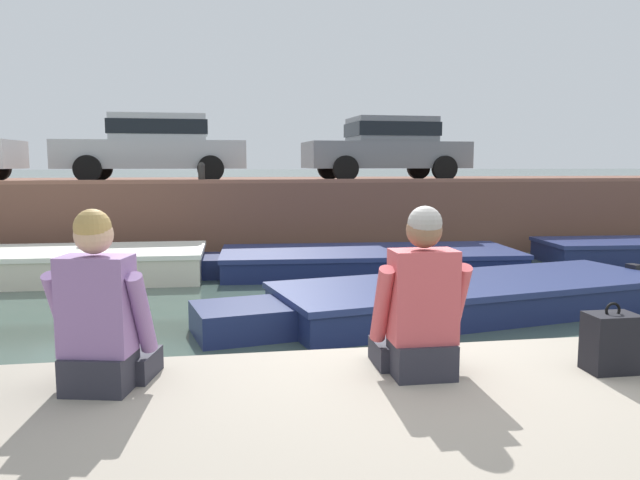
% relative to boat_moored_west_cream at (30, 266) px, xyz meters
% --- Properties ---
extents(ground_plane, '(400.00, 400.00, 0.00)m').
position_rel_boat_moored_west_cream_xyz_m(ground_plane, '(4.48, -2.87, -0.27)').
color(ground_plane, '#42564C').
extents(far_quay_wall, '(60.00, 6.00, 1.62)m').
position_rel_boat_moored_west_cream_xyz_m(far_quay_wall, '(4.48, 4.84, 0.55)').
color(far_quay_wall, brown).
rests_on(far_quay_wall, ground).
extents(far_wall_coping, '(60.00, 0.24, 0.08)m').
position_rel_boat_moored_west_cream_xyz_m(far_wall_coping, '(4.48, 1.96, 1.40)').
color(far_wall_coping, '#925F4C').
rests_on(far_wall_coping, far_quay_wall).
extents(boat_moored_west_cream, '(6.55, 2.10, 0.53)m').
position_rel_boat_moored_west_cream_xyz_m(boat_moored_west_cream, '(0.00, 0.00, 0.00)').
color(boat_moored_west_cream, silver).
rests_on(boat_moored_west_cream, ground).
extents(boat_moored_central_navy, '(6.67, 2.43, 0.43)m').
position_rel_boat_moored_west_cream_xyz_m(boat_moored_central_navy, '(5.80, -0.10, -0.05)').
color(boat_moored_central_navy, navy).
rests_on(boat_moored_central_navy, ground).
extents(motorboat_passing, '(6.79, 2.92, 0.93)m').
position_rel_boat_moored_west_cream_xyz_m(motorboat_passing, '(6.50, -3.52, -0.04)').
color(motorboat_passing, navy).
rests_on(motorboat_passing, ground).
extents(car_left_inner_silver, '(4.31, 1.98, 1.54)m').
position_rel_boat_moored_west_cream_xyz_m(car_left_inner_silver, '(1.84, 3.73, 2.20)').
color(car_left_inner_silver, '#B7BABC').
rests_on(car_left_inner_silver, far_quay_wall).
extents(car_centre_grey, '(4.01, 2.06, 1.54)m').
position_rel_boat_moored_west_cream_xyz_m(car_centre_grey, '(7.45, 3.73, 2.20)').
color(car_centre_grey, slate).
rests_on(car_centre_grey, far_quay_wall).
extents(mooring_bollard_mid, '(0.15, 0.15, 0.45)m').
position_rel_boat_moored_west_cream_xyz_m(mooring_bollard_mid, '(2.94, 2.09, 1.60)').
color(mooring_bollard_mid, '#2D2B28').
rests_on(mooring_bollard_mid, far_quay_wall).
extents(person_seated_left, '(0.58, 0.59, 0.96)m').
position_rel_boat_moored_west_cream_xyz_m(person_seated_left, '(2.65, -8.07, 0.96)').
color(person_seated_left, '#282833').
rests_on(person_seated_left, near_quay).
extents(person_seated_right, '(0.53, 0.52, 0.96)m').
position_rel_boat_moored_west_cream_xyz_m(person_seated_right, '(4.40, -8.12, 0.96)').
color(person_seated_right, '#282833').
rests_on(person_seated_right, near_quay).
extents(bottle_drink, '(0.06, 0.06, 0.20)m').
position_rel_boat_moored_west_cream_xyz_m(bottle_drink, '(4.42, -7.99, 0.68)').
color(bottle_drink, '#CCC64C').
rests_on(bottle_drink, near_quay).
extents(backpack_on_ledge, '(0.28, 0.24, 0.41)m').
position_rel_boat_moored_west_cream_xyz_m(backpack_on_ledge, '(5.49, -8.26, 0.75)').
color(backpack_on_ledge, black).
rests_on(backpack_on_ledge, near_quay).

